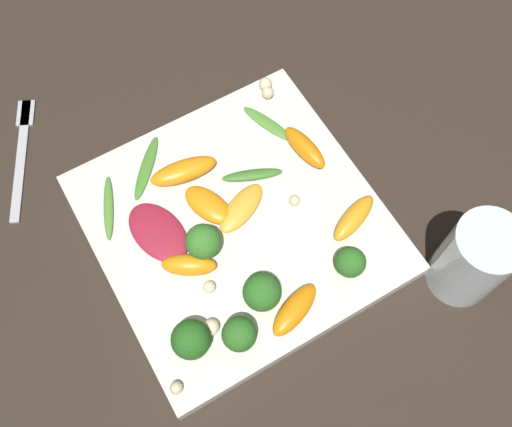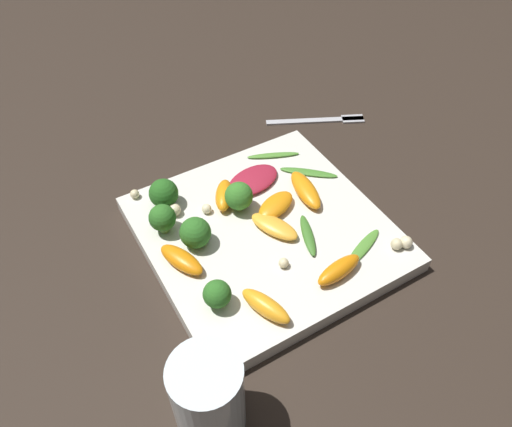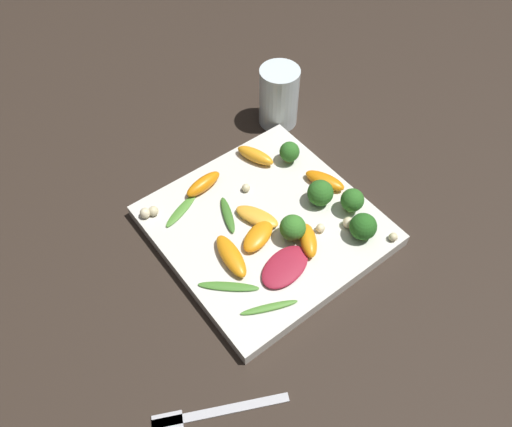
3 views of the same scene
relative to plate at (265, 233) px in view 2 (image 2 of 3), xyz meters
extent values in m
plane|color=#2D231C|center=(0.00, 0.00, -0.01)|extent=(2.40, 2.40, 0.00)
cube|color=silver|center=(0.00, 0.00, 0.00)|extent=(0.31, 0.31, 0.02)
cylinder|color=silver|center=(-0.18, 0.17, 0.04)|extent=(0.07, 0.07, 0.11)
cube|color=#B2B2B7|center=(0.18, -0.21, -0.01)|extent=(0.08, 0.16, 0.01)
cube|color=#B2B2B7|center=(0.15, -0.27, -0.01)|extent=(0.04, 0.04, 0.01)
ellipsoid|color=maroon|center=(0.08, -0.03, 0.02)|extent=(0.07, 0.09, 0.01)
ellipsoid|color=orange|center=(0.02, -0.03, 0.02)|extent=(0.05, 0.07, 0.02)
ellipsoid|color=#FCAD33|center=(-0.01, -0.01, 0.02)|extent=(0.08, 0.06, 0.01)
ellipsoid|color=orange|center=(0.00, 0.12, 0.02)|extent=(0.07, 0.05, 0.02)
ellipsoid|color=orange|center=(0.02, -0.08, 0.02)|extent=(0.08, 0.04, 0.02)
ellipsoid|color=orange|center=(0.07, 0.02, 0.02)|extent=(0.06, 0.05, 0.02)
ellipsoid|color=orange|center=(-0.11, -0.04, 0.02)|extent=(0.03, 0.07, 0.02)
ellipsoid|color=orange|center=(-0.11, 0.07, 0.02)|extent=(0.07, 0.04, 0.02)
cylinder|color=#84AD5B|center=(0.11, 0.10, 0.02)|extent=(0.01, 0.01, 0.01)
sphere|color=#26601E|center=(0.11, 0.10, 0.03)|extent=(0.04, 0.04, 0.04)
cylinder|color=#84AD5B|center=(0.06, 0.12, 0.02)|extent=(0.01, 0.01, 0.01)
sphere|color=#2D6B23|center=(0.06, 0.12, 0.04)|extent=(0.04, 0.04, 0.04)
cylinder|color=#84AD5B|center=(-0.07, 0.11, 0.02)|extent=(0.01, 0.01, 0.01)
sphere|color=#2D6B23|center=(-0.07, 0.11, 0.03)|extent=(0.03, 0.03, 0.03)
cylinder|color=#7A9E51|center=(0.02, 0.09, 0.02)|extent=(0.01, 0.01, 0.01)
sphere|color=#2D6B23|center=(0.02, 0.09, 0.03)|extent=(0.04, 0.04, 0.04)
cylinder|color=#7A9E51|center=(0.05, 0.01, 0.02)|extent=(0.01, 0.01, 0.01)
sphere|color=#387A28|center=(0.05, 0.01, 0.04)|extent=(0.04, 0.04, 0.04)
ellipsoid|color=#518E33|center=(-0.09, -0.09, 0.01)|extent=(0.04, 0.08, 0.00)
ellipsoid|color=#518E33|center=(0.12, -0.09, 0.01)|extent=(0.04, 0.08, 0.00)
ellipsoid|color=#3D7528|center=(-0.04, -0.04, 0.02)|extent=(0.07, 0.04, 0.01)
ellipsoid|color=#47842D|center=(0.06, -0.11, 0.01)|extent=(0.07, 0.07, 0.00)
sphere|color=beige|center=(0.14, 0.13, 0.02)|extent=(0.01, 0.01, 0.01)
sphere|color=beige|center=(-0.12, -0.14, 0.02)|extent=(0.02, 0.02, 0.02)
sphere|color=beige|center=(-0.07, 0.01, 0.02)|extent=(0.01, 0.01, 0.01)
sphere|color=beige|center=(-0.11, -0.13, 0.02)|extent=(0.02, 0.02, 0.02)
sphere|color=beige|center=(0.08, 0.09, 0.02)|extent=(0.02, 0.02, 0.02)
sphere|color=beige|center=(0.06, 0.05, 0.02)|extent=(0.01, 0.01, 0.01)
camera|label=1|loc=(0.12, 0.24, 0.62)|focal=42.00mm
camera|label=2|loc=(-0.37, 0.23, 0.51)|focal=35.00mm
camera|label=3|loc=(0.35, -0.28, 0.62)|focal=35.00mm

